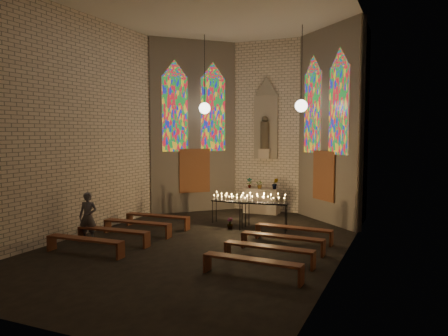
{
  "coord_description": "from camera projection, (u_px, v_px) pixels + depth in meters",
  "views": [
    {
      "loc": [
        5.65,
        -11.2,
        3.25
      ],
      "look_at": [
        0.22,
        1.14,
        2.16
      ],
      "focal_mm": 35.0,
      "sensor_mm": 36.0,
      "label": 1
    }
  ],
  "objects": [
    {
      "name": "floor",
      "position": [
        201.0,
        244.0,
        12.74
      ],
      "size": [
        12.0,
        12.0,
        0.0
      ],
      "primitive_type": "plane",
      "color": "black",
      "rests_on": "ground"
    },
    {
      "name": "room",
      "position": [
        243.0,
        120.0,
        15.52
      ],
      "size": [
        8.22,
        12.43,
        7.0
      ],
      "color": "beige",
      "rests_on": "ground"
    },
    {
      "name": "altar",
      "position": [
        262.0,
        201.0,
        17.67
      ],
      "size": [
        1.4,
        0.6,
        1.0
      ],
      "primitive_type": "cube",
      "color": "beige",
      "rests_on": "ground"
    },
    {
      "name": "flower_vase_left",
      "position": [
        249.0,
        183.0,
        17.81
      ],
      "size": [
        0.26,
        0.22,
        0.42
      ],
      "primitive_type": "imported",
      "rotation": [
        0.0,
        0.0,
        0.36
      ],
      "color": "#4C723F",
      "rests_on": "altar"
    },
    {
      "name": "flower_vase_center",
      "position": [
        260.0,
        185.0,
        17.58
      ],
      "size": [
        0.38,
        0.36,
        0.34
      ],
      "primitive_type": "imported",
      "rotation": [
        0.0,
        0.0,
        -0.41
      ],
      "color": "#4C723F",
      "rests_on": "altar"
    },
    {
      "name": "flower_vase_right",
      "position": [
        275.0,
        184.0,
        17.41
      ],
      "size": [
        0.3,
        0.27,
        0.45
      ],
      "primitive_type": "imported",
      "rotation": [
        0.0,
        0.0,
        0.36
      ],
      "color": "#4C723F",
      "rests_on": "altar"
    },
    {
      "name": "aisle_flower_pot",
      "position": [
        230.0,
        223.0,
        14.77
      ],
      "size": [
        0.24,
        0.24,
        0.37
      ],
      "primitive_type": "imported",
      "rotation": [
        0.0,
        0.0,
        0.16
      ],
      "color": "#4C723F",
      "rests_on": "ground"
    },
    {
      "name": "votive_stand_left",
      "position": [
        230.0,
        199.0,
        15.46
      ],
      "size": [
        1.45,
        0.48,
        1.05
      ],
      "rotation": [
        0.0,
        0.0,
        -0.1
      ],
      "color": "black",
      "rests_on": "ground"
    },
    {
      "name": "votive_stand_right",
      "position": [
        263.0,
        200.0,
        14.4
      ],
      "size": [
        1.65,
        0.58,
        1.19
      ],
      "rotation": [
        0.0,
        0.0,
        0.12
      ],
      "color": "black",
      "rests_on": "ground"
    },
    {
      "name": "pew_left_0",
      "position": [
        158.0,
        217.0,
        14.94
      ],
      "size": [
        2.33,
        0.41,
        0.45
      ],
      "rotation": [
        0.0,
        0.0,
        0.04
      ],
      "color": "#592A19",
      "rests_on": "ground"
    },
    {
      "name": "pew_right_0",
      "position": [
        293.0,
        230.0,
        13.03
      ],
      "size": [
        2.33,
        0.41,
        0.45
      ],
      "rotation": [
        0.0,
        0.0,
        -0.04
      ],
      "color": "#592A19",
      "rests_on": "ground"
    },
    {
      "name": "pew_left_1",
      "position": [
        137.0,
        224.0,
        13.84
      ],
      "size": [
        2.33,
        0.41,
        0.45
      ],
      "rotation": [
        0.0,
        0.0,
        0.04
      ],
      "color": "#592A19",
      "rests_on": "ground"
    },
    {
      "name": "pew_right_1",
      "position": [
        282.0,
        239.0,
        11.94
      ],
      "size": [
        2.33,
        0.41,
        0.45
      ],
      "rotation": [
        0.0,
        0.0,
        -0.04
      ],
      "color": "#592A19",
      "rests_on": "ground"
    },
    {
      "name": "pew_left_2",
      "position": [
        113.0,
        232.0,
        12.75
      ],
      "size": [
        2.33,
        0.41,
        0.45
      ],
      "rotation": [
        0.0,
        0.0,
        0.04
      ],
      "color": "#592A19",
      "rests_on": "ground"
    },
    {
      "name": "pew_right_2",
      "position": [
        268.0,
        249.0,
        10.84
      ],
      "size": [
        2.33,
        0.41,
        0.45
      ],
      "rotation": [
        0.0,
        0.0,
        -0.04
      ],
      "color": "#592A19",
      "rests_on": "ground"
    },
    {
      "name": "pew_left_3",
      "position": [
        85.0,
        241.0,
        11.65
      ],
      "size": [
        2.33,
        0.41,
        0.45
      ],
      "rotation": [
        0.0,
        0.0,
        0.04
      ],
      "color": "#592A19",
      "rests_on": "ground"
    },
    {
      "name": "pew_right_3",
      "position": [
        252.0,
        262.0,
        9.75
      ],
      "size": [
        2.33,
        0.41,
        0.45
      ],
      "rotation": [
        0.0,
        0.0,
        -0.04
      ],
      "color": "#592A19",
      "rests_on": "ground"
    },
    {
      "name": "visitor",
      "position": [
        88.0,
        217.0,
        13.08
      ],
      "size": [
        0.62,
        0.51,
        1.47
      ],
      "primitive_type": "imported",
      "rotation": [
        0.0,
        0.0,
        0.33
      ],
      "color": "#4B4953",
      "rests_on": "ground"
    }
  ]
}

